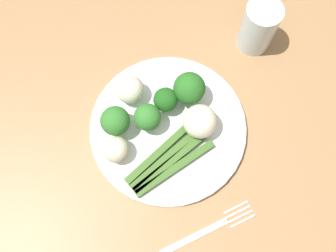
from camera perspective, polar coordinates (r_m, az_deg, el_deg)
ground_plane at (r=1.34m, az=1.22°, el=-11.89°), size 6.00×6.00×0.02m
dining_table at (r=0.71m, az=2.28°, el=-6.19°), size 1.36×1.05×0.72m
plate at (r=0.62m, az=0.00°, el=-0.36°), size 0.27×0.27×0.01m
asparagus_bundle at (r=0.60m, az=0.02°, el=-5.35°), size 0.09×0.16×0.01m
broccoli_back_right at (r=0.60m, az=-0.73°, el=4.07°), size 0.04×0.04×0.05m
broccoli_back at (r=0.59m, az=-8.38°, el=0.78°), size 0.05×0.05×0.06m
broccoli_front at (r=0.60m, az=3.39°, el=5.99°), size 0.05×0.05×0.07m
broccoli_outer_edge at (r=0.59m, az=-3.27°, el=1.38°), size 0.05×0.05×0.06m
cauliflower_near_fork at (r=0.59m, az=5.13°, el=0.72°), size 0.06×0.06×0.06m
cauliflower_right at (r=0.59m, az=-8.25°, el=-3.74°), size 0.04×0.04×0.04m
cauliflower_mid at (r=0.62m, az=-6.06°, el=5.75°), size 0.05×0.05×0.05m
fork at (r=0.60m, az=6.42°, el=-16.07°), size 0.03×0.17×0.00m
water_glass at (r=0.68m, az=14.20°, el=15.03°), size 0.06×0.06×0.10m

